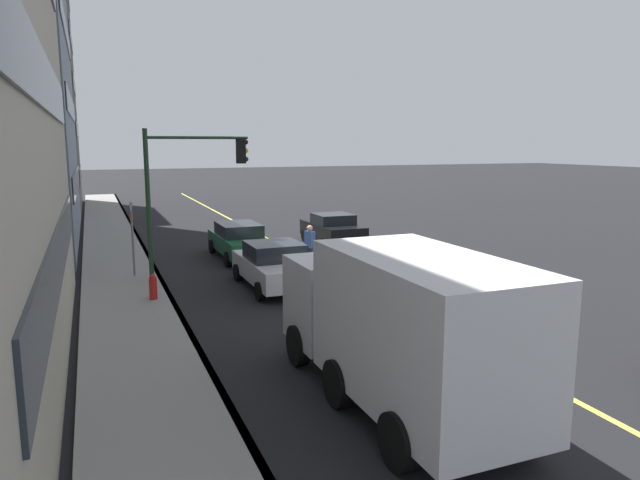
{
  "coord_description": "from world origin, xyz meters",
  "views": [
    {
      "loc": [
        -17.71,
        8.34,
        4.85
      ],
      "look_at": [
        -0.25,
        1.33,
        1.68
      ],
      "focal_mm": 32.08,
      "sensor_mm": 36.0,
      "label": 1
    }
  ],
  "objects_px": {
    "car_black": "(333,229)",
    "street_sign_post": "(132,234)",
    "car_white": "(275,265)",
    "traffic_light_mast": "(189,178)",
    "truck_white": "(399,323)",
    "fire_hydrant": "(153,289)",
    "pedestrian_with_backpack": "(310,243)",
    "car_green": "(239,240)"
  },
  "relations": [
    {
      "from": "traffic_light_mast",
      "to": "car_white",
      "type": "bearing_deg",
      "value": -126.45
    },
    {
      "from": "car_black",
      "to": "traffic_light_mast",
      "type": "xyz_separation_m",
      "value": [
        -5.18,
        7.65,
        2.91
      ]
    },
    {
      "from": "car_green",
      "to": "traffic_light_mast",
      "type": "height_order",
      "value": "traffic_light_mast"
    },
    {
      "from": "pedestrian_with_backpack",
      "to": "traffic_light_mast",
      "type": "xyz_separation_m",
      "value": [
        -0.38,
        4.64,
        2.65
      ]
    },
    {
      "from": "car_green",
      "to": "car_white",
      "type": "relative_size",
      "value": 1.08
    },
    {
      "from": "car_black",
      "to": "pedestrian_with_backpack",
      "type": "bearing_deg",
      "value": 147.97
    },
    {
      "from": "street_sign_post",
      "to": "car_green",
      "type": "bearing_deg",
      "value": -60.79
    },
    {
      "from": "street_sign_post",
      "to": "car_black",
      "type": "bearing_deg",
      "value": -66.94
    },
    {
      "from": "fire_hydrant",
      "to": "truck_white",
      "type": "bearing_deg",
      "value": -158.07
    },
    {
      "from": "car_white",
      "to": "pedestrian_with_backpack",
      "type": "xyz_separation_m",
      "value": [
        2.23,
        -2.15,
        0.25
      ]
    },
    {
      "from": "fire_hydrant",
      "to": "pedestrian_with_backpack",
      "type": "bearing_deg",
      "value": -65.59
    },
    {
      "from": "street_sign_post",
      "to": "fire_hydrant",
      "type": "bearing_deg",
      "value": -175.12
    },
    {
      "from": "car_black",
      "to": "car_green",
      "type": "distance_m",
      "value": 5.25
    },
    {
      "from": "pedestrian_with_backpack",
      "to": "street_sign_post",
      "type": "height_order",
      "value": "street_sign_post"
    },
    {
      "from": "truck_white",
      "to": "pedestrian_with_backpack",
      "type": "relative_size",
      "value": 3.73
    },
    {
      "from": "car_green",
      "to": "pedestrian_with_backpack",
      "type": "relative_size",
      "value": 2.72
    },
    {
      "from": "car_green",
      "to": "street_sign_post",
      "type": "distance_m",
      "value": 5.24
    },
    {
      "from": "traffic_light_mast",
      "to": "fire_hydrant",
      "type": "height_order",
      "value": "traffic_light_mast"
    },
    {
      "from": "car_green",
      "to": "pedestrian_with_backpack",
      "type": "distance_m",
      "value": 3.85
    },
    {
      "from": "fire_hydrant",
      "to": "car_black",
      "type": "bearing_deg",
      "value": -50.43
    },
    {
      "from": "car_black",
      "to": "street_sign_post",
      "type": "height_order",
      "value": "street_sign_post"
    },
    {
      "from": "traffic_light_mast",
      "to": "fire_hydrant",
      "type": "relative_size",
      "value": 5.71
    },
    {
      "from": "street_sign_post",
      "to": "truck_white",
      "type": "bearing_deg",
      "value": -162.72
    },
    {
      "from": "car_white",
      "to": "fire_hydrant",
      "type": "relative_size",
      "value": 4.65
    },
    {
      "from": "car_white",
      "to": "traffic_light_mast",
      "type": "relative_size",
      "value": 0.82
    },
    {
      "from": "truck_white",
      "to": "fire_hydrant",
      "type": "bearing_deg",
      "value": 21.93
    },
    {
      "from": "car_black",
      "to": "fire_hydrant",
      "type": "height_order",
      "value": "car_black"
    },
    {
      "from": "traffic_light_mast",
      "to": "pedestrian_with_backpack",
      "type": "bearing_deg",
      "value": -85.28
    },
    {
      "from": "car_green",
      "to": "pedestrian_with_backpack",
      "type": "bearing_deg",
      "value": -148.25
    },
    {
      "from": "street_sign_post",
      "to": "car_white",
      "type": "bearing_deg",
      "value": -124.1
    },
    {
      "from": "traffic_light_mast",
      "to": "street_sign_post",
      "type": "bearing_deg",
      "value": 59.22
    },
    {
      "from": "car_white",
      "to": "street_sign_post",
      "type": "bearing_deg",
      "value": 55.9
    },
    {
      "from": "truck_white",
      "to": "car_white",
      "type": "bearing_deg",
      "value": -3.25
    },
    {
      "from": "pedestrian_with_backpack",
      "to": "street_sign_post",
      "type": "bearing_deg",
      "value": 83.52
    },
    {
      "from": "truck_white",
      "to": "street_sign_post",
      "type": "bearing_deg",
      "value": 17.28
    },
    {
      "from": "car_white",
      "to": "pedestrian_with_backpack",
      "type": "bearing_deg",
      "value": -43.92
    },
    {
      "from": "car_black",
      "to": "car_white",
      "type": "xyz_separation_m",
      "value": [
        -7.03,
        5.15,
        0.0
      ]
    },
    {
      "from": "car_green",
      "to": "car_white",
      "type": "distance_m",
      "value": 5.49
    },
    {
      "from": "truck_white",
      "to": "fire_hydrant",
      "type": "height_order",
      "value": "truck_white"
    },
    {
      "from": "car_black",
      "to": "street_sign_post",
      "type": "distance_m",
      "value": 10.4
    },
    {
      "from": "pedestrian_with_backpack",
      "to": "fire_hydrant",
      "type": "bearing_deg",
      "value": 114.41
    },
    {
      "from": "car_white",
      "to": "pedestrian_with_backpack",
      "type": "distance_m",
      "value": 3.1
    }
  ]
}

